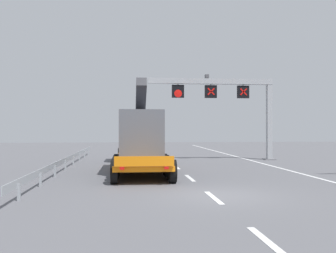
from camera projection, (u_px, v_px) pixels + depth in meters
The scene contains 6 objects.
ground at pixel (220, 196), 14.54m from camera, with size 112.00×112.00×0.00m, color #5B5B60.
lane_markings at pixel (165, 157), 33.48m from camera, with size 0.20×52.75×0.01m.
edge_line_right at pixel (266, 164), 27.11m from camera, with size 0.20×63.00×0.01m, color silver.
overhead_lane_gantry at pixel (228, 95), 30.86m from camera, with size 10.34×0.90×6.88m.
heavy_haul_truck_orange at pixel (139, 137), 25.05m from camera, with size 3.03×14.07×5.30m.
guardrail_left at pixel (69, 159), 24.97m from camera, with size 0.13×26.46×0.76m.
Camera 1 is at (-3.44, -14.28, 2.55)m, focal length 40.93 mm.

